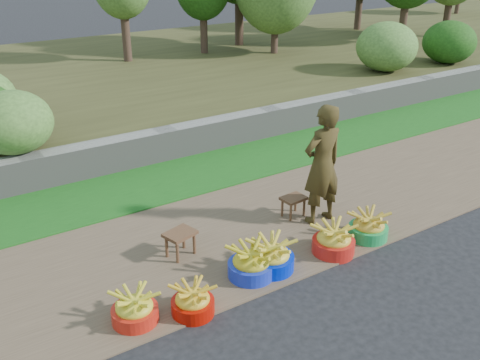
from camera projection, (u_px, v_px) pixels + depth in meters
ground_plane at (320, 273)px, 6.22m from camera, size 120.00×120.00×0.00m
dirt_shoulder at (259, 227)px, 7.17m from camera, size 80.00×2.50×0.02m
grass_verge at (189, 175)px, 8.69m from camera, size 80.00×1.50×0.04m
retaining_wall at (166, 144)px, 9.23m from camera, size 80.00×0.35×0.55m
earth_bank at (78, 85)px, 12.98m from camera, size 80.00×10.00×0.50m
basin_a at (135, 309)px, 5.36m from camera, size 0.48×0.48×0.35m
basin_b at (193, 301)px, 5.49m from camera, size 0.45×0.45×0.34m
basin_c at (251, 264)px, 6.07m from camera, size 0.53×0.53×0.40m
basin_d at (271, 257)px, 6.19m from camera, size 0.54×0.54×0.40m
basin_e at (334, 241)px, 6.52m from camera, size 0.52×0.52×0.39m
basin_f at (369, 227)px, 6.84m from camera, size 0.50×0.50×0.38m
stool_left at (180, 237)px, 6.41m from camera, size 0.42×0.36×0.32m
stool_right at (293, 201)px, 7.33m from camera, size 0.35×0.28×0.29m
vendor_woman at (322, 165)px, 6.97m from camera, size 0.60×0.40×1.64m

